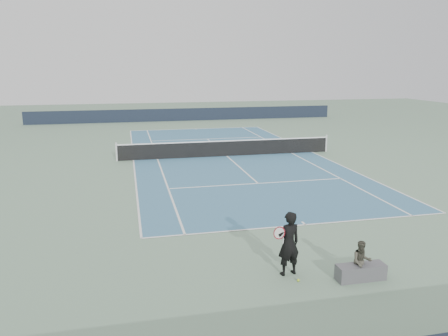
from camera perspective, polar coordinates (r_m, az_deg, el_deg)
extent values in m
plane|color=slate|center=(26.10, 0.37, 1.55)|extent=(80.00, 80.00, 0.00)
cube|color=teal|center=(26.10, 0.37, 1.56)|extent=(10.97, 23.77, 0.01)
cylinder|color=silver|center=(25.37, -13.87, 2.05)|extent=(0.10, 0.10, 1.07)
cylinder|color=silver|center=(28.12, 13.21, 3.15)|extent=(0.10, 0.10, 1.07)
cube|color=black|center=(26.01, 0.37, 2.54)|extent=(12.80, 0.03, 0.90)
cube|color=white|center=(25.93, 0.37, 3.57)|extent=(12.80, 0.04, 0.06)
cube|color=black|center=(43.43, -4.97, 6.98)|extent=(30.00, 0.25, 1.20)
imported|color=black|center=(11.41, 8.45, -9.72)|extent=(0.72, 0.57, 1.70)
torus|color=maroon|center=(11.15, 7.24, -8.41)|extent=(0.34, 0.18, 0.36)
cylinder|color=white|center=(11.15, 7.24, -8.41)|extent=(0.29, 0.14, 0.32)
cylinder|color=white|center=(11.32, 7.73, -9.53)|extent=(0.08, 0.13, 0.27)
sphere|color=#BDD82C|center=(11.43, 9.69, -14.25)|extent=(0.07, 0.07, 0.07)
cube|color=#4F4E53|center=(11.82, 17.42, -12.84)|extent=(1.31, 0.64, 0.40)
imported|color=#424035|center=(11.70, 17.52, -11.57)|extent=(0.59, 0.51, 1.07)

